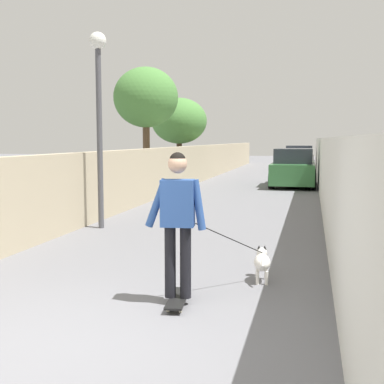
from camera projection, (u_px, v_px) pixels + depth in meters
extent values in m
plane|color=slate|center=(246.00, 192.00, 18.12)|extent=(80.00, 80.00, 0.00)
cube|color=tan|center=(158.00, 172.00, 16.72)|extent=(48.00, 0.30, 1.63)
cube|color=silver|center=(326.00, 170.00, 15.46)|extent=(48.00, 0.30, 1.95)
cylinder|color=brown|center=(146.00, 155.00, 17.80)|extent=(0.25, 0.25, 2.70)
ellipsoid|color=#4C843D|center=(146.00, 97.00, 17.59)|extent=(2.27, 2.27, 2.11)
cylinder|color=#473523|center=(179.00, 159.00, 23.73)|extent=(0.25, 0.25, 2.00)
ellipsoid|color=#4C843D|center=(179.00, 121.00, 23.55)|extent=(2.61, 2.61, 2.14)
cylinder|color=#4C4C51|center=(100.00, 140.00, 10.70)|extent=(0.12, 0.12, 3.83)
sphere|color=silver|center=(98.00, 41.00, 10.48)|extent=(0.36, 0.36, 0.36)
cube|color=black|center=(178.00, 298.00, 5.86)|extent=(0.82, 0.29, 0.02)
cylinder|color=beige|center=(176.00, 294.00, 6.15)|extent=(0.06, 0.04, 0.06)
cylinder|color=beige|center=(187.00, 295.00, 6.13)|extent=(0.06, 0.04, 0.06)
cylinder|color=beige|center=(168.00, 309.00, 5.59)|extent=(0.06, 0.04, 0.06)
cylinder|color=beige|center=(180.00, 310.00, 5.58)|extent=(0.06, 0.04, 0.06)
cylinder|color=black|center=(170.00, 262.00, 5.82)|extent=(0.14, 0.14, 0.84)
cylinder|color=black|center=(186.00, 262.00, 5.80)|extent=(0.14, 0.14, 0.84)
cube|color=#2D5199|center=(178.00, 203.00, 5.74)|extent=(0.26, 0.40, 0.54)
cylinder|color=#2D5199|center=(157.00, 203.00, 5.77)|extent=(0.12, 0.29, 0.58)
cylinder|color=#2D5199|center=(198.00, 205.00, 5.71)|extent=(0.11, 0.18, 0.59)
sphere|color=tan|center=(178.00, 164.00, 5.69)|extent=(0.22, 0.22, 0.22)
sphere|color=black|center=(178.00, 160.00, 5.69)|extent=(0.19, 0.19, 0.19)
ellipsoid|color=white|center=(262.00, 262.00, 6.76)|extent=(0.44, 0.27, 0.22)
sphere|color=white|center=(262.00, 253.00, 7.02)|extent=(0.15, 0.15, 0.15)
cone|color=black|center=(259.00, 247.00, 7.01)|extent=(0.06, 0.06, 0.06)
cone|color=black|center=(265.00, 247.00, 7.00)|extent=(0.06, 0.06, 0.06)
cylinder|color=white|center=(257.00, 273.00, 6.92)|extent=(0.04, 0.04, 0.18)
cylinder|color=white|center=(266.00, 273.00, 6.90)|extent=(0.04, 0.04, 0.18)
cylinder|color=white|center=(257.00, 278.00, 6.65)|extent=(0.04, 0.04, 0.18)
cylinder|color=white|center=(267.00, 278.00, 6.64)|extent=(0.04, 0.04, 0.18)
cylinder|color=white|center=(262.00, 261.00, 6.49)|extent=(0.14, 0.04, 0.13)
cylinder|color=black|center=(223.00, 236.00, 6.25)|extent=(1.17, 0.88, 0.66)
cube|color=#336B38|center=(293.00, 173.00, 20.49)|extent=(3.99, 1.70, 0.80)
cube|color=#262B33|center=(294.00, 156.00, 20.41)|extent=(2.08, 1.50, 0.60)
cylinder|color=black|center=(276.00, 176.00, 21.89)|extent=(0.64, 0.22, 0.64)
cylinder|color=black|center=(313.00, 177.00, 21.53)|extent=(0.64, 0.22, 0.64)
cylinder|color=black|center=(271.00, 180.00, 19.50)|extent=(0.64, 0.22, 0.64)
cylinder|color=black|center=(313.00, 181.00, 19.13)|extent=(0.64, 0.22, 0.64)
cube|color=silver|center=(299.00, 162.00, 29.99)|extent=(3.96, 1.70, 0.80)
cube|color=#262B33|center=(299.00, 151.00, 29.92)|extent=(2.06, 1.50, 0.60)
cylinder|color=black|center=(287.00, 165.00, 31.39)|extent=(0.64, 0.22, 0.64)
cylinder|color=black|center=(313.00, 165.00, 31.02)|extent=(0.64, 0.22, 0.64)
cylinder|color=black|center=(285.00, 167.00, 29.01)|extent=(0.64, 0.22, 0.64)
cylinder|color=black|center=(313.00, 167.00, 28.65)|extent=(0.64, 0.22, 0.64)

